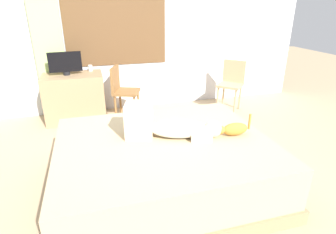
% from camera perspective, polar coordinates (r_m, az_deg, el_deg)
% --- Properties ---
extents(ground_plane, '(16.00, 16.00, 0.00)m').
position_cam_1_polar(ground_plane, '(3.00, 0.16, -13.34)').
color(ground_plane, tan).
extents(back_wall_with_window, '(6.40, 0.14, 2.90)m').
position_cam_1_polar(back_wall_with_window, '(4.85, -8.44, 18.65)').
color(back_wall_with_window, silver).
rests_on(back_wall_with_window, ground).
extents(bed, '(2.07, 1.70, 0.54)m').
position_cam_1_polar(bed, '(2.79, -0.86, -9.79)').
color(bed, '#997A56').
rests_on(bed, ground).
extents(person_lying, '(0.93, 0.49, 0.34)m').
position_cam_1_polar(person_lying, '(2.68, 0.07, -1.83)').
color(person_lying, silver).
rests_on(person_lying, bed).
extents(cat, '(0.36, 0.12, 0.21)m').
position_cam_1_polar(cat, '(2.80, 13.43, -2.45)').
color(cat, '#C67A2D').
rests_on(cat, bed).
extents(desk, '(0.90, 0.56, 0.74)m').
position_cam_1_polar(desk, '(4.62, -18.72, 3.85)').
color(desk, '#997A56').
rests_on(desk, ground).
extents(tv_monitor, '(0.48, 0.10, 0.35)m').
position_cam_1_polar(tv_monitor, '(4.49, -20.53, 10.42)').
color(tv_monitor, black).
rests_on(tv_monitor, desk).
extents(cup, '(0.07, 0.07, 0.09)m').
position_cam_1_polar(cup, '(4.69, -15.80, 9.76)').
color(cup, white).
rests_on(cup, desk).
extents(chair_by_desk, '(0.49, 0.49, 0.86)m').
position_cam_1_polar(chair_by_desk, '(4.41, -9.54, 5.78)').
color(chair_by_desk, brown).
rests_on(chair_by_desk, ground).
extents(chair_spare, '(0.54, 0.54, 0.86)m').
position_cam_1_polar(chair_spare, '(4.89, 13.05, 7.17)').
color(chair_spare, tan).
rests_on(chair_spare, ground).
extents(curtain_left, '(0.44, 0.06, 2.34)m').
position_cam_1_polar(curtain_left, '(4.75, -23.56, 13.63)').
color(curtain_left, '#ADCC75').
rests_on(curtain_left, ground).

